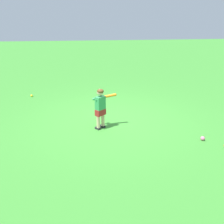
{
  "coord_description": "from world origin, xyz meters",
  "views": [
    {
      "loc": [
        6.85,
        -0.69,
        2.96
      ],
      "look_at": [
        0.5,
        -0.04,
        0.45
      ],
      "focal_mm": 42.46,
      "sensor_mm": 36.0,
      "label": 1
    }
  ],
  "objects": [
    {
      "name": "ground_plane",
      "position": [
        0.0,
        0.0,
        0.0
      ],
      "size": [
        40.0,
        40.0,
        0.0
      ],
      "primitive_type": "plane",
      "color": "#38842D"
    },
    {
      "name": "play_ball_center_lawn",
      "position": [
        -2.41,
        -2.64,
        0.04
      ],
      "size": [
        0.08,
        0.08,
        0.08
      ],
      "primitive_type": "sphere",
      "color": "yellow",
      "rests_on": "ground"
    },
    {
      "name": "play_ball_near_batter",
      "position": [
        1.43,
        2.05,
        0.05
      ],
      "size": [
        0.1,
        0.1,
        0.1
      ],
      "primitive_type": "sphere",
      "color": "pink",
      "rests_on": "ground"
    },
    {
      "name": "child_batter",
      "position": [
        0.49,
        -0.34,
        0.65
      ],
      "size": [
        0.36,
        0.64,
        1.08
      ],
      "color": "#232328",
      "rests_on": "ground"
    }
  ]
}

